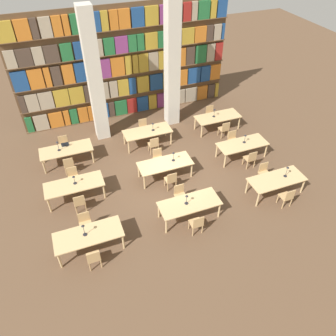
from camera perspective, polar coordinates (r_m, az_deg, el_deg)
ground_plane at (r=13.87m, az=-0.36°, el=-1.49°), size 40.00×40.00×0.00m
bookshelf_bank at (r=17.00m, az=-7.32°, el=17.24°), size 10.71×0.35×5.50m
pillar_left at (r=15.11m, az=-12.69°, el=14.97°), size 0.61×0.61×6.00m
pillar_center at (r=15.95m, az=0.73°, el=17.32°), size 0.61×0.61×6.00m
reading_table_0 at (r=11.19m, az=-13.68°, el=-11.40°), size 2.23×0.93×0.74m
chair_0 at (r=10.89m, az=-12.81°, el=-15.00°), size 0.42×0.40×0.88m
chair_1 at (r=11.83m, az=-14.22°, el=-9.28°), size 0.42×0.40×0.88m
desk_lamp_0 at (r=10.90m, az=-14.53°, el=-10.08°), size 0.14×0.14×0.50m
reading_table_1 at (r=11.82m, az=3.74°, el=-6.33°), size 2.23×0.93×0.74m
chair_2 at (r=11.51m, az=5.02°, el=-9.59°), size 0.42×0.40×0.88m
chair_3 at (r=12.42m, az=2.12°, el=-4.66°), size 0.42×0.40×0.88m
desk_lamp_1 at (r=11.54m, az=3.27°, el=-5.20°), size 0.14×0.14×0.43m
reading_table_2 at (r=13.39m, az=18.39°, el=-2.03°), size 2.23×0.93×0.74m
chair_4 at (r=13.12m, az=19.99°, el=-4.74°), size 0.42×0.40×0.88m
chair_5 at (r=13.92m, az=16.41°, el=-0.71°), size 0.42×0.40×0.88m
desk_lamp_2 at (r=13.36m, az=20.04°, el=-0.29°), size 0.14×0.14×0.50m
reading_table_3 at (r=12.99m, az=-16.03°, el=-2.94°), size 2.23×0.93×0.74m
chair_6 at (r=12.58m, az=-15.16°, el=-5.75°), size 0.42×0.40×0.88m
chair_7 at (r=13.69m, az=-16.16°, el=-1.47°), size 0.42×0.40×0.88m
desk_lamp_3 at (r=12.79m, az=-16.07°, el=-1.73°), size 0.14×0.14×0.39m
reading_table_4 at (r=13.43m, az=-0.50°, el=0.64°), size 2.23×0.93×0.74m
chair_8 at (r=13.02m, az=0.51°, el=-2.04°), size 0.42×0.40×0.88m
chair_9 at (r=14.09m, az=-1.71°, el=1.81°), size 0.42×0.40×0.88m
desk_lamp_4 at (r=13.33m, az=0.94°, el=2.31°), size 0.14×0.14×0.44m
reading_table_5 at (r=14.86m, az=12.81°, el=3.95°), size 2.23×0.93×0.74m
chair_10 at (r=14.49m, az=14.15°, el=1.64°), size 0.42×0.40×0.88m
chair_11 at (r=15.46m, az=11.24°, el=4.91°), size 0.42×0.40×0.88m
desk_lamp_5 at (r=14.74m, az=13.29°, el=5.25°), size 0.14×0.14×0.43m
reading_table_6 at (r=14.83m, az=-17.31°, el=2.94°), size 2.23×0.93×0.74m
chair_12 at (r=14.35m, az=-16.89°, el=0.59°), size 0.42×0.40×0.88m
chair_13 at (r=15.56m, az=-17.64°, el=3.90°), size 0.42×0.40×0.88m
desk_lamp_6 at (r=14.63m, az=-18.68°, el=3.95°), size 0.14×0.14×0.48m
laptop at (r=14.99m, az=-17.47°, el=3.88°), size 0.32×0.22×0.21m
reading_table_7 at (r=15.33m, az=-3.61°, el=6.24°), size 2.23×0.93×0.74m
chair_14 at (r=14.86m, az=-2.52°, el=4.13°), size 0.42×0.40×0.88m
chair_15 at (r=16.04m, az=-4.28°, el=7.09°), size 0.42×0.40×0.88m
desk_lamp_7 at (r=15.16m, az=-2.65°, el=7.46°), size 0.14×0.14×0.42m
reading_table_8 at (r=16.56m, az=8.65°, el=8.68°), size 2.23×0.93×0.74m
chair_16 at (r=16.12m, az=9.78°, el=6.74°), size 0.42×0.40×0.88m
chair_17 at (r=17.21m, az=7.38°, el=9.37°), size 0.42×0.40×0.88m
desk_lamp_8 at (r=16.32m, az=8.08°, el=9.76°), size 0.14×0.14×0.45m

